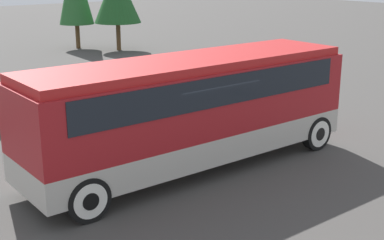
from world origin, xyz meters
The scene contains 3 objects.
ground_plane centered at (0.00, 0.00, 0.00)m, with size 120.00×120.00×0.00m, color #423F3D.
tour_bus centered at (0.10, 0.00, 1.82)m, with size 9.39×2.52×3.02m.
parked_car_near centered at (3.20, 6.02, 0.66)m, with size 4.13×1.82×1.31m.
Camera 1 is at (-8.42, -10.76, 5.39)m, focal length 50.00 mm.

